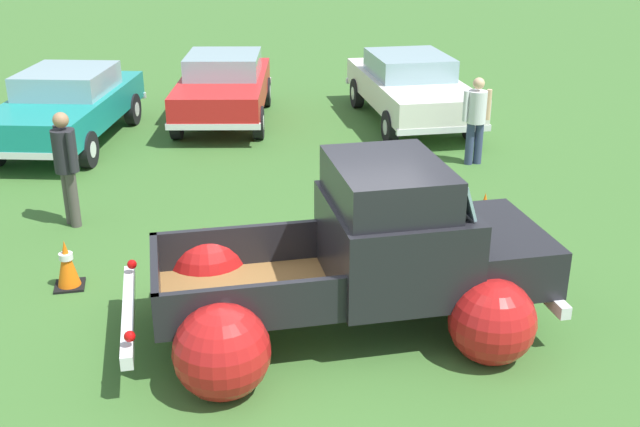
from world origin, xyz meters
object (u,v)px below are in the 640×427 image
Objects in this scene: show_car_0 at (67,104)px; spectator_1 at (476,116)px; lane_cone_0 at (484,214)px; vintage_pickup_truck at (371,264)px; spectator_0 at (66,162)px; show_car_2 at (410,86)px; show_car_1 at (224,85)px; lane_cone_1 at (67,264)px.

spectator_1 is at bearing 83.64° from show_car_0.
show_car_0 is at bearing 136.42° from lane_cone_0.
spectator_0 is at bearing 133.56° from vintage_pickup_truck.
lane_cone_0 is at bearing -21.20° from spectator_1.
lane_cone_0 is at bearing 136.36° from spectator_0.
show_car_0 is at bearing -113.33° from spectator_0.
vintage_pickup_truck is 7.34× the size of lane_cone_0.
show_car_2 is (3.12, 8.10, 0.03)m from vintage_pickup_truck.
show_car_2 is at bearing 88.62° from show_car_1.
spectator_1 is 7.64m from lane_cone_1.
show_car_2 is at bearing 68.89° from vintage_pickup_truck.
show_car_2 is (7.02, 0.10, -0.00)m from show_car_0.
spectator_1 is at bearing 163.27° from spectator_0.
spectator_1 reaches higher than lane_cone_0.
show_car_2 is 2.68× the size of spectator_0.
lane_cone_1 is (0.11, -2.05, -0.66)m from spectator_0.
spectator_0 reaches higher than show_car_0.
show_car_1 is at bearing -134.31° from spectator_1.
spectator_0 reaches higher than show_car_1.
spectator_0 is 2.71× the size of lane_cone_1.
spectator_1 is 2.51× the size of lane_cone_0.
lane_cone_1 is (-3.41, 1.65, -0.45)m from vintage_pickup_truck.
show_car_0 and show_car_2 have the same top height.
show_car_1 is (3.13, 0.99, -0.00)m from show_car_0.
show_car_2 is (3.89, -0.89, 0.00)m from show_car_1.
lane_cone_0 is (-0.84, -5.98, -0.47)m from show_car_2.
spectator_0 reaches higher than spectator_1.
show_car_0 is (-3.91, 8.00, 0.03)m from vintage_pickup_truck.
show_car_1 is 5.66m from spectator_1.
lane_cone_0 is at bearing 61.67° from show_car_0.
show_car_0 is at bearing 115.96° from vintage_pickup_truck.
spectator_0 is at bearing -79.57° from spectator_1.
show_car_0 is 7.03m from show_car_2.
vintage_pickup_truck is at bearing -25.81° from lane_cone_1.
vintage_pickup_truck is 0.97× the size of show_car_0.
show_car_1 is at bearing 70.21° from lane_cone_1.
show_car_0 is at bearing -87.60° from show_car_2.
show_car_0 is 6.39m from lane_cone_1.
show_car_0 is 7.59× the size of lane_cone_1.
lane_cone_0 is (2.28, 2.12, -0.45)m from vintage_pickup_truck.
spectator_0 is 6.05m from lane_cone_0.
show_car_0 is 4.33m from spectator_0.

